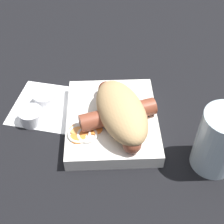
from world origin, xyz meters
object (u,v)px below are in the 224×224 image
food_tray (112,120)px  condiment_cup_far (31,117)px  drink_glass (219,141)px  bread_roll (121,111)px  condiment_cup_near (45,100)px  sausage (118,115)px

food_tray → condiment_cup_far: bearing=-96.4°
food_tray → drink_glass: (0.10, 0.18, 0.05)m
bread_roll → drink_glass: 0.18m
condiment_cup_near → bread_roll: bearing=61.4°
food_tray → sausage: size_ratio=1.19×
bread_roll → condiment_cup_far: bearing=-101.6°
food_tray → sausage: sausage is taller
bread_roll → sausage: (-0.01, -0.01, -0.01)m
bread_roll → drink_glass: (0.08, 0.16, 0.00)m
sausage → drink_glass: (0.08, 0.17, 0.02)m
sausage → condiment_cup_near: (-0.08, -0.15, -0.03)m
sausage → drink_glass: 0.19m
condiment_cup_far → drink_glass: (0.12, 0.35, 0.05)m
sausage → condiment_cup_near: size_ratio=3.70×
sausage → condiment_cup_far: sausage is taller
food_tray → condiment_cup_near: bearing=-115.4°
bread_roll → sausage: size_ratio=1.03×
bread_roll → food_tray: bearing=-138.5°
sausage → condiment_cup_near: 0.18m
food_tray → bread_roll: size_ratio=1.16×
condiment_cup_far → food_tray: bearing=83.6°
drink_glass → condiment_cup_far: bearing=-108.6°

